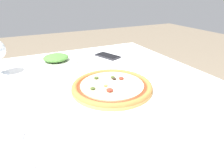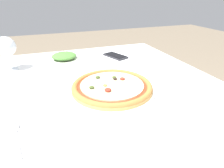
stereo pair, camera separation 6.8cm
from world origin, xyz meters
TOP-DOWN VIEW (x-y plane):
  - dining_table at (0.00, 0.00)m, footprint 1.15×1.07m
  - pizza_plate at (0.11, -0.08)m, footprint 0.32×0.32m
  - fork at (-0.22, -0.23)m, footprint 0.05×0.17m
  - cell_phone at (0.27, 0.31)m, footprint 0.12×0.16m
  - side_plate at (-0.02, 0.34)m, footprint 0.22×0.22m

SIDE VIEW (x-z plane):
  - dining_table at x=0.00m, z-range 0.28..1.01m
  - fork at x=-0.22m, z-range 0.73..0.74m
  - cell_phone at x=0.27m, z-range 0.73..0.74m
  - side_plate at x=-0.02m, z-range 0.73..0.77m
  - pizza_plate at x=0.11m, z-range 0.73..0.77m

